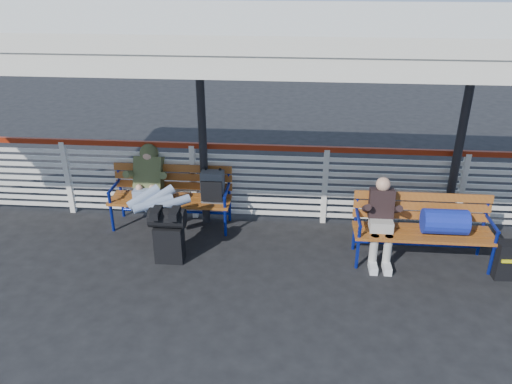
# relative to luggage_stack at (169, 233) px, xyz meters

# --- Properties ---
(ground) EXTENTS (60.00, 60.00, 0.00)m
(ground) POSITION_rel_luggage_stack_xyz_m (2.09, -0.63, -0.43)
(ground) COLOR black
(ground) RESTS_ON ground
(fence) EXTENTS (12.08, 0.08, 1.24)m
(fence) POSITION_rel_luggage_stack_xyz_m (2.09, 1.27, 0.23)
(fence) COLOR silver
(fence) RESTS_ON ground
(canopy) EXTENTS (12.60, 3.60, 3.16)m
(canopy) POSITION_rel_luggage_stack_xyz_m (2.09, 0.24, 2.61)
(canopy) COLOR silver
(canopy) RESTS_ON ground
(luggage_stack) EXTENTS (0.47, 0.26, 0.78)m
(luggage_stack) POSITION_rel_luggage_stack_xyz_m (0.00, 0.00, 0.00)
(luggage_stack) COLOR black
(luggage_stack) RESTS_ON ground
(bench_left) EXTENTS (1.80, 0.56, 0.93)m
(bench_left) POSITION_rel_luggage_stack_xyz_m (0.01, 1.00, 0.17)
(bench_left) COLOR #A96620
(bench_left) RESTS_ON ground
(bench_right) EXTENTS (1.80, 0.56, 0.92)m
(bench_right) POSITION_rel_luggage_stack_xyz_m (3.46, 0.29, 0.16)
(bench_right) COLOR #A96620
(bench_right) RESTS_ON ground
(traveler_man) EXTENTS (0.94, 1.56, 0.77)m
(traveler_man) POSITION_rel_luggage_stack_xyz_m (-0.35, 0.65, 0.27)
(traveler_man) COLOR #91A6C3
(traveler_man) RESTS_ON ground
(companion_person) EXTENTS (0.32, 0.66, 1.15)m
(companion_person) POSITION_rel_luggage_stack_xyz_m (2.79, 0.28, 0.17)
(companion_person) COLOR #AAA69A
(companion_person) RESTS_ON ground
(suitcase_side) EXTENTS (0.38, 0.24, 0.51)m
(suitcase_side) POSITION_rel_luggage_stack_xyz_m (4.39, -0.02, -0.17)
(suitcase_side) COLOR black
(suitcase_side) RESTS_ON ground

